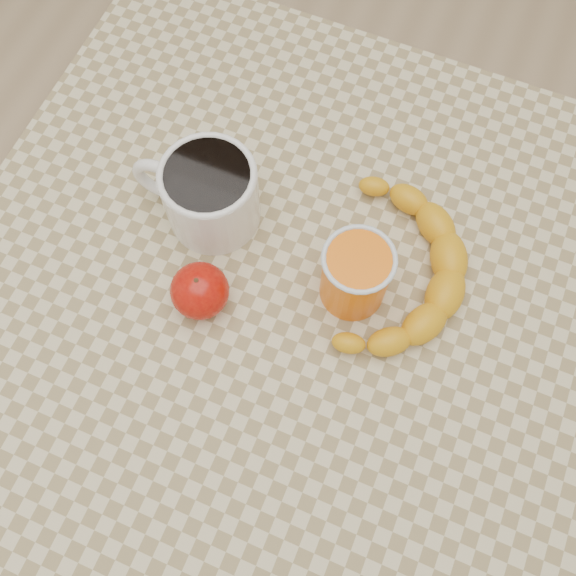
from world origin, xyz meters
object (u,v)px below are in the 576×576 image
at_px(orange_juice_glass, 355,275).
at_px(banana, 397,271).
at_px(table, 288,319).
at_px(coffee_mug, 208,192).
at_px(apple, 200,291).

relative_size(orange_juice_glass, banana, 0.34).
height_order(table, orange_juice_glass, orange_juice_glass).
xyz_separation_m(coffee_mug, banana, (0.23, 0.00, -0.03)).
height_order(coffee_mug, banana, coffee_mug).
xyz_separation_m(orange_juice_glass, banana, (0.04, 0.03, -0.03)).
xyz_separation_m(table, orange_juice_glass, (0.07, 0.03, 0.13)).
relative_size(coffee_mug, apple, 1.92).
height_order(coffee_mug, apple, coffee_mug).
height_order(table, apple, apple).
distance_m(orange_juice_glass, banana, 0.06).
relative_size(table, orange_juice_glass, 8.62).
bearing_deg(banana, coffee_mug, 179.37).
bearing_deg(banana, orange_juice_glass, -141.09).
relative_size(coffee_mug, orange_juice_glass, 1.69).
height_order(apple, banana, apple).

